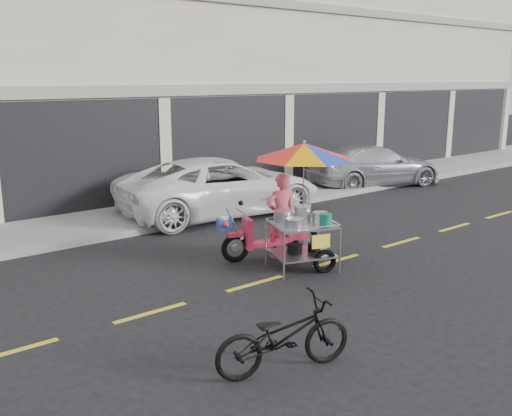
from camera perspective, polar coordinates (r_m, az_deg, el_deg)
ground at (r=11.12m, az=8.03°, el=-5.24°), size 90.00×90.00×0.00m
sidewalk at (r=15.26m, az=-7.08°, el=0.09°), size 45.00×3.00×0.15m
shophouse_block at (r=20.71m, az=-8.19°, el=15.02°), size 36.00×8.11×10.40m
centerline at (r=11.12m, az=8.03°, el=-5.22°), size 42.00×0.10×0.01m
white_pickup at (r=14.56m, az=-3.54°, el=2.18°), size 5.52×3.04×1.46m
silver_pickup at (r=18.87m, az=11.68°, el=4.19°), size 4.85×2.98×1.31m
near_bicycle at (r=6.93m, az=2.79°, el=-12.66°), size 1.83×1.06×0.91m
food_vendor_rig at (r=10.50m, az=3.85°, el=2.15°), size 2.33×2.37×2.37m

